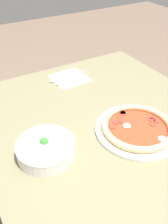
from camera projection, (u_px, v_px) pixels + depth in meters
name	position (u px, v px, depth m)	size (l,w,h in m)	color
ground_plane	(96.00, 214.00, 1.54)	(8.00, 8.00, 0.00)	brown
dining_table	(99.00, 135.00, 1.15)	(1.04, 1.01, 0.77)	#706B4C
pizza	(137.00, 128.00, 0.99)	(0.33, 0.33, 0.04)	white
bowl	(46.00, 148.00, 0.88)	(0.21, 0.21, 0.07)	white
napkin	(70.00, 78.00, 1.35)	(0.19, 0.19, 0.00)	white
fork	(72.00, 80.00, 1.33)	(0.03, 0.19, 0.00)	silver
knife	(69.00, 75.00, 1.37)	(0.03, 0.22, 0.01)	silver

